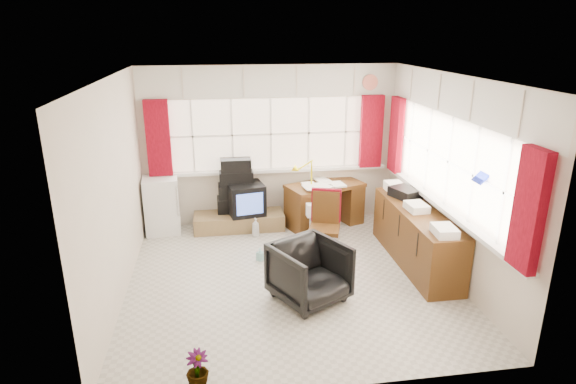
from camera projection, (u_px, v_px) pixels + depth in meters
name	position (u px, v px, depth m)	size (l,w,h in m)	color
ground	(290.00, 278.00, 6.10)	(4.00, 4.00, 0.00)	beige
room_walls	(290.00, 164.00, 5.61)	(4.00, 4.00, 4.00)	beige
window_back	(271.00, 166.00, 7.61)	(3.70, 0.12, 3.60)	#FFE6C9
window_right	(442.00, 201.00, 6.07)	(0.12, 3.70, 3.60)	#FFE6C9
curtains	(346.00, 147.00, 6.63)	(3.83, 3.83, 1.15)	maroon
overhead_cabinets	(352.00, 88.00, 6.43)	(3.98, 3.98, 0.48)	silver
desk	(325.00, 202.00, 7.65)	(1.33, 0.96, 0.73)	#5A3815
desk_lamp	(312.00, 168.00, 7.33)	(0.18, 0.16, 0.43)	#ECEA09
task_chair	(325.00, 223.00, 6.48)	(0.52, 0.53, 0.98)	black
office_chair	(309.00, 272.00, 5.52)	(0.75, 0.77, 0.70)	black
radiator	(322.00, 225.00, 7.15)	(0.39, 0.16, 0.58)	white
credenza	(416.00, 236.00, 6.40)	(0.50, 2.00, 0.85)	#5A3815
file_tray	(405.00, 193.00, 6.76)	(0.31, 0.40, 0.13)	black
tv_bench	(239.00, 221.00, 7.59)	(1.40, 0.50, 0.25)	#937349
crt_tv	(246.00, 199.00, 7.48)	(0.61, 0.58, 0.49)	black
hifi_stack	(236.00, 187.00, 7.59)	(0.63, 0.40, 0.85)	black
mini_fridge	(162.00, 205.00, 7.40)	(0.56, 0.56, 0.88)	white
spray_bottle_a	(256.00, 227.00, 7.30)	(0.11, 0.11, 0.29)	silver
spray_bottle_b	(260.00, 254.00, 6.54)	(0.08, 0.08, 0.18)	#8BD0CD
flower_vase	(197.00, 370.00, 4.20)	(0.20, 0.20, 0.35)	black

